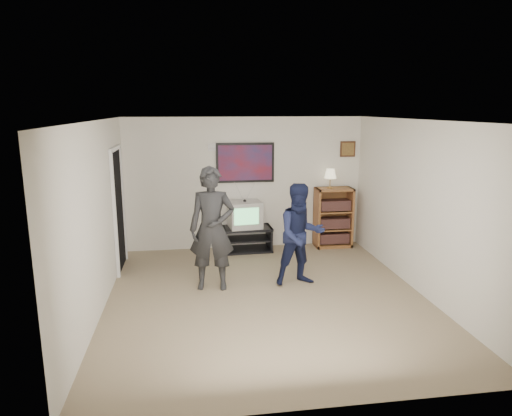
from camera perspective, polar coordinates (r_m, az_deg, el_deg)
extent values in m
cube|color=brown|center=(6.66, 1.37, -11.14)|extent=(4.50, 5.00, 0.01)
cube|color=white|center=(6.11, 1.49, 10.90)|extent=(4.50, 5.00, 0.01)
cube|color=silver|center=(8.69, -1.36, 3.08)|extent=(4.50, 0.01, 2.50)
cube|color=silver|center=(6.30, -19.20, -1.24)|extent=(0.01, 5.00, 2.50)
cube|color=silver|center=(7.00, 19.89, 0.04)|extent=(0.01, 5.00, 2.50)
cube|color=black|center=(8.60, -1.15, -2.53)|extent=(0.94, 0.54, 0.04)
cube|color=black|center=(8.72, -1.13, -5.21)|extent=(0.94, 0.54, 0.04)
cube|color=black|center=(8.62, -4.00, -3.99)|extent=(0.06, 0.49, 0.46)
cube|color=black|center=(8.72, 1.68, -3.76)|extent=(0.06, 0.49, 0.46)
imported|color=#232325|center=(6.74, -5.52, -2.60)|extent=(0.72, 0.52, 1.84)
imported|color=#141937|center=(6.93, 5.61, -3.35)|extent=(0.83, 0.69, 1.57)
cube|color=white|center=(6.84, -6.13, 0.22)|extent=(0.06, 0.13, 0.04)
cube|color=white|center=(7.11, 5.64, -0.55)|extent=(0.04, 0.12, 0.03)
cube|color=black|center=(8.61, -1.36, 5.68)|extent=(1.10, 0.03, 0.75)
cube|color=white|center=(8.54, -5.07, 7.60)|extent=(0.28, 0.02, 0.14)
cube|color=#332010|center=(9.06, 11.40, 7.23)|extent=(0.30, 0.03, 0.30)
cube|color=black|center=(7.89, -16.86, -0.28)|extent=(0.03, 0.85, 2.00)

